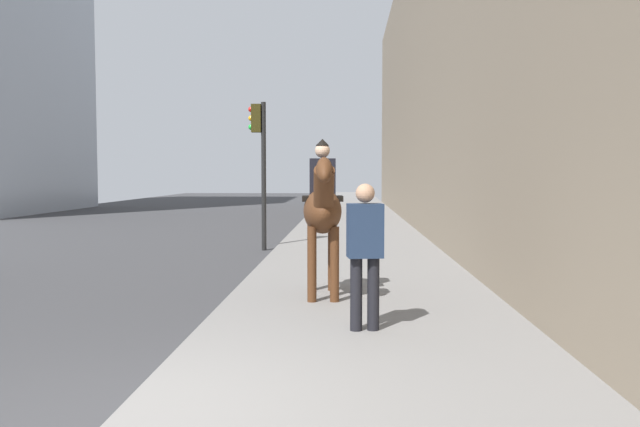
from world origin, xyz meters
TOP-DOWN VIEW (x-y plane):
  - mounted_horse_near at (4.80, -1.41)m, footprint 2.15×0.65m
  - pedestrian_greeting at (2.77, -1.97)m, footprint 0.31×0.43m
  - traffic_light_near_curb at (11.56, 0.42)m, footprint 0.20×0.44m

SIDE VIEW (x-z plane):
  - pedestrian_greeting at x=2.77m, z-range 0.25..1.95m
  - mounted_horse_near at x=4.80m, z-range 0.26..2.59m
  - traffic_light_near_curb at x=11.56m, z-range 0.64..4.35m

